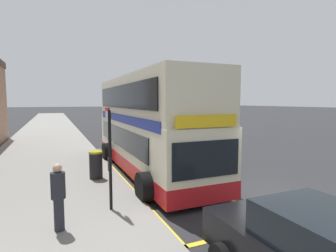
# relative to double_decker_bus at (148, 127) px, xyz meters

# --- Properties ---
(ground_plane) EXTENTS (260.00, 260.00, 0.00)m
(ground_plane) POSITION_rel_double_decker_bus_xyz_m (2.46, 27.26, -2.06)
(ground_plane) COLOR #28282B
(pavement_near) EXTENTS (6.00, 76.00, 0.14)m
(pavement_near) POSITION_rel_double_decker_bus_xyz_m (-4.54, 27.26, -1.99)
(pavement_near) COLOR gray
(pavement_near) RESTS_ON ground
(double_decker_bus) EXTENTS (3.28, 10.48, 4.40)m
(double_decker_bus) POSITION_rel_double_decker_bus_xyz_m (0.00, 0.00, 0.00)
(double_decker_bus) COLOR beige
(double_decker_bus) RESTS_ON ground
(bus_bay_markings) EXTENTS (2.93, 13.53, 0.01)m
(bus_bay_markings) POSITION_rel_double_decker_bus_xyz_m (-0.08, -0.01, -2.06)
(bus_bay_markings) COLOR yellow
(bus_bay_markings) RESTS_ON ground
(bus_stop_sign) EXTENTS (0.09, 0.51, 2.97)m
(bus_stop_sign) POSITION_rel_double_decker_bus_xyz_m (-2.62, -4.16, -0.21)
(bus_stop_sign) COLOR black
(bus_stop_sign) RESTS_ON pavement_near
(parked_car_white_ahead) EXTENTS (2.09, 4.20, 1.62)m
(parked_car_white_ahead) POSITION_rel_double_decker_bus_xyz_m (7.52, 16.71, -1.26)
(parked_car_white_ahead) COLOR silver
(parked_car_white_ahead) RESTS_ON ground
(pedestrian_waiting_near_sign) EXTENTS (0.34, 0.34, 1.67)m
(pedestrian_waiting_near_sign) POSITION_rel_double_decker_bus_xyz_m (-4.04, -5.02, -1.02)
(pedestrian_waiting_near_sign) COLOR #26262D
(pedestrian_waiting_near_sign) RESTS_ON pavement_near
(litter_bin) EXTENTS (0.55, 0.55, 1.12)m
(litter_bin) POSITION_rel_double_decker_bus_xyz_m (-2.55, -0.83, -1.36)
(litter_bin) COLOR black
(litter_bin) RESTS_ON pavement_near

